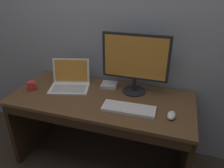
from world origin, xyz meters
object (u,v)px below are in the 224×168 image
(external_monitor, at_px, (135,61))
(external_drive_box, at_px, (109,85))
(wired_keyboard, at_px, (129,109))
(coffee_mug, at_px, (32,86))
(computer_mouse, at_px, (171,115))
(laptop_white, at_px, (70,81))

(external_monitor, height_order, external_drive_box, external_monitor)
(wired_keyboard, distance_m, coffee_mug, 0.93)
(coffee_mug, bearing_deg, external_monitor, 14.80)
(coffee_mug, bearing_deg, computer_mouse, -2.75)
(laptop_white, height_order, coffee_mug, laptop_white)
(laptop_white, xyz_separation_m, external_monitor, (0.60, 0.07, 0.24))
(wired_keyboard, bearing_deg, laptop_white, 160.10)
(external_monitor, distance_m, computer_mouse, 0.54)
(external_monitor, distance_m, external_drive_box, 0.38)
(external_monitor, bearing_deg, wired_keyboard, -84.86)
(computer_mouse, bearing_deg, wired_keyboard, -174.43)
(external_monitor, height_order, coffee_mug, external_monitor)
(laptop_white, bearing_deg, computer_mouse, -13.50)
(external_monitor, relative_size, coffee_mug, 5.25)
(laptop_white, height_order, external_drive_box, laptop_white)
(external_monitor, bearing_deg, coffee_mug, -165.20)
(computer_mouse, bearing_deg, external_drive_box, 156.23)
(laptop_white, relative_size, coffee_mug, 3.78)
(laptop_white, height_order, wired_keyboard, laptop_white)
(laptop_white, xyz_separation_m, external_drive_box, (0.35, 0.11, -0.04))
(computer_mouse, xyz_separation_m, coffee_mug, (-1.25, 0.06, 0.02))
(laptop_white, xyz_separation_m, wired_keyboard, (0.62, -0.23, -0.04))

